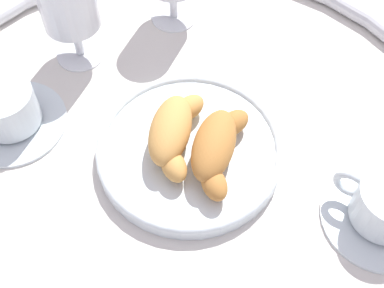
# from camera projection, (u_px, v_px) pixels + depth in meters

# --- Properties ---
(ground_plane) EXTENTS (2.20, 2.20, 0.00)m
(ground_plane) POSITION_uv_depth(u_px,v_px,m) (178.00, 163.00, 0.64)
(ground_plane) COLOR silver
(table_chrome_rim) EXTENTS (0.75, 0.75, 0.02)m
(table_chrome_rim) POSITION_uv_depth(u_px,v_px,m) (178.00, 158.00, 0.63)
(table_chrome_rim) COLOR silver
(table_chrome_rim) RESTS_ON ground_plane
(pastry_plate) EXTENTS (0.23, 0.23, 0.02)m
(pastry_plate) POSITION_uv_depth(u_px,v_px,m) (192.00, 152.00, 0.63)
(pastry_plate) COLOR silver
(pastry_plate) RESTS_ON ground_plane
(croissant_large) EXTENTS (0.12, 0.11, 0.04)m
(croissant_large) POSITION_uv_depth(u_px,v_px,m) (173.00, 131.00, 0.61)
(croissant_large) COLOR #D6994C
(croissant_large) RESTS_ON pastry_plate
(croissant_small) EXTENTS (0.12, 0.11, 0.04)m
(croissant_small) POSITION_uv_depth(u_px,v_px,m) (217.00, 147.00, 0.60)
(croissant_small) COLOR #BC7A38
(croissant_small) RESTS_ON pastry_plate
(coffee_cup_far) EXTENTS (0.14, 0.14, 0.06)m
(coffee_cup_far) POSITION_uv_depth(u_px,v_px,m) (7.00, 112.00, 0.65)
(coffee_cup_far) COLOR silver
(coffee_cup_far) RESTS_ON ground_plane
(juice_glass_left) EXTENTS (0.08, 0.08, 0.14)m
(juice_glass_left) POSITION_uv_depth(u_px,v_px,m) (68.00, 2.00, 0.66)
(juice_glass_left) COLOR white
(juice_glass_left) RESTS_ON ground_plane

